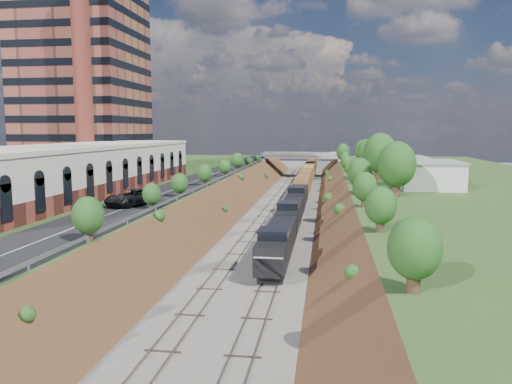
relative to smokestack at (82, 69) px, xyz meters
name	(u,v)px	position (x,y,z in m)	size (l,w,h in m)	color
ground	(204,351)	(36.00, -56.00, -25.00)	(400.00, 400.00, 0.00)	#6B665B
platform_left	(112,191)	(3.00, 4.00, -22.50)	(44.00, 180.00, 5.00)	#355422
platform_right	(475,198)	(69.00, 4.00, -22.50)	(44.00, 180.00, 5.00)	#355422
embankment_left	(225,206)	(25.00, 4.00, -25.00)	(7.07, 180.00, 7.07)	brown
embankment_right	(345,209)	(47.00, 4.00, -25.00)	(7.07, 180.00, 7.07)	brown
rail_left_track	(270,207)	(33.40, 4.00, -24.91)	(1.58, 180.00, 0.18)	gray
rail_right_track	(298,208)	(38.60, 4.00, -24.91)	(1.58, 180.00, 0.18)	gray
road	(201,179)	(20.50, 4.00, -19.95)	(8.00, 180.00, 0.10)	black
guardrail	(222,177)	(24.60, 3.80, -19.45)	(0.10, 171.00, 0.70)	#99999E
commercial_building	(79,169)	(8.00, -18.00, -16.49)	(14.30, 62.30, 7.00)	brown
highrise_tower	(82,40)	(-8.00, 16.00, 7.88)	(22.00, 22.00, 53.90)	brown
smokestack	(82,69)	(0.00, 0.00, 0.00)	(3.20, 3.20, 40.00)	brown
overpass	(302,161)	(36.00, 66.00, -20.08)	(24.50, 8.30, 7.40)	gray
white_building_near	(428,175)	(59.50, -4.00, -18.00)	(9.00, 12.00, 4.00)	silver
white_building_far	(404,166)	(59.00, 18.00, -18.20)	(8.00, 10.00, 3.60)	silver
tree_right_large	(397,165)	(53.00, -16.00, -15.62)	(5.25, 5.25, 7.61)	#473323
tree_left_crest	(140,197)	(24.20, -36.00, -17.96)	(2.45, 2.45, 3.55)	#473323
freight_train	(308,173)	(38.60, 49.54, -22.47)	(2.88, 178.04, 4.55)	black
suv	(132,197)	(20.50, -29.25, -18.91)	(3.28, 7.10, 1.97)	black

